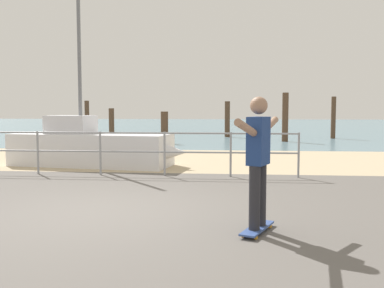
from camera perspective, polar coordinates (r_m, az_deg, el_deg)
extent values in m
cube|color=#605B56|center=(5.94, -13.69, -10.96)|extent=(24.00, 10.00, 0.04)
cube|color=tan|center=(13.63, -2.68, -2.05)|extent=(24.00, 6.00, 0.04)
cube|color=slate|center=(41.48, 2.71, 2.42)|extent=(72.00, 50.00, 0.04)
cylinder|color=gray|center=(11.08, -19.52, -1.12)|extent=(0.05, 0.05, 1.05)
cylinder|color=gray|center=(10.53, -11.90, -1.24)|extent=(0.05, 0.05, 1.05)
cylinder|color=gray|center=(10.18, -3.61, -1.35)|extent=(0.05, 0.05, 1.05)
cylinder|color=gray|center=(10.06, 5.08, -1.43)|extent=(0.05, 0.05, 1.05)
cylinder|color=gray|center=(10.17, 13.78, -1.48)|extent=(0.05, 0.05, 1.05)
cylinder|color=gray|center=(11.05, -19.59, 1.44)|extent=(12.30, 0.04, 0.04)
cylinder|color=gray|center=(11.08, -19.53, -0.85)|extent=(12.30, 0.04, 0.04)
cube|color=silver|center=(12.34, -13.07, -0.76)|extent=(4.56, 2.04, 0.90)
cone|color=silver|center=(11.51, -3.27, -1.03)|extent=(1.20, 0.92, 0.77)
cylinder|color=slate|center=(12.50, -14.52, 10.28)|extent=(0.10, 0.10, 3.89)
cube|color=silver|center=(12.58, -15.57, 2.48)|extent=(1.32, 1.07, 0.50)
cube|color=#334C8C|center=(5.69, 8.54, -10.83)|extent=(0.49, 0.82, 0.02)
cylinder|color=orange|center=(5.98, 8.68, -10.48)|extent=(0.05, 0.07, 0.06)
cylinder|color=orange|center=(5.93, 10.17, -10.63)|extent=(0.05, 0.07, 0.06)
cylinder|color=orange|center=(5.47, 6.76, -11.90)|extent=(0.05, 0.07, 0.06)
cylinder|color=orange|center=(5.42, 8.38, -12.08)|extent=(0.05, 0.07, 0.06)
cylinder|color=#26262B|center=(5.70, 8.98, -6.54)|extent=(0.14, 0.14, 0.80)
cylinder|color=#26262B|center=(5.48, 8.19, -6.99)|extent=(0.14, 0.14, 0.80)
cube|color=navy|center=(5.50, 8.68, 0.42)|extent=(0.32, 0.41, 0.60)
sphere|color=#9E755B|center=(5.48, 8.74, 5.01)|extent=(0.22, 0.22, 0.22)
cylinder|color=#9E755B|center=(5.91, 10.09, 2.42)|extent=(0.29, 0.55, 0.23)
cylinder|color=#9E755B|center=(5.07, 7.08, 2.11)|extent=(0.29, 0.55, 0.23)
cylinder|color=#513826|center=(26.89, -13.58, 3.32)|extent=(0.27, 0.27, 2.07)
cylinder|color=#513826|center=(21.67, -10.48, 2.49)|extent=(0.26, 0.26, 1.61)
cylinder|color=#513826|center=(19.92, -3.62, 2.16)|extent=(0.33, 0.33, 1.46)
cylinder|color=#513826|center=(24.37, 4.64, 3.24)|extent=(0.29, 0.29, 2.00)
cylinder|color=#513826|center=(21.34, 12.10, 3.43)|extent=(0.30, 0.30, 2.36)
cylinder|color=#513826|center=(24.24, 18.01, 3.29)|extent=(0.24, 0.24, 2.23)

